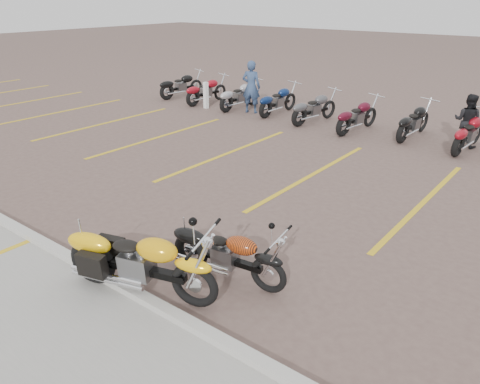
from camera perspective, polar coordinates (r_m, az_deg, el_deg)
The scene contains 9 objects.
ground at distance 8.64m, azimuth -4.58°, elevation -5.37°, with size 100.00×100.00×0.00m, color brown.
curb at distance 7.48m, azimuth -15.12°, elevation -10.55°, with size 60.00×0.18×0.12m, color #ADAAA3.
parking_stripes at distance 11.62m, azimuth 8.80°, elevation 2.10°, with size 38.00×5.50×0.01m, color gold, non-canonical shape.
yellow_cruiser at distance 6.99m, azimuth -12.33°, elevation -8.55°, with size 2.39×0.84×1.01m.
flame_cruiser at distance 7.22m, azimuth -1.79°, elevation -7.74°, with size 1.99×0.42×0.82m.
person_a at distance 17.57m, azimuth 1.37°, elevation 12.68°, with size 0.69×0.45×1.90m, color navy.
person_b at distance 14.94m, azimuth 25.96°, elevation 7.82°, with size 0.74×0.58×1.53m, color black.
bollard at distance 18.38m, azimuth -4.18°, elevation 11.67°, with size 0.15×0.15×1.00m, color white.
bg_bike_row at distance 15.15m, azimuth 20.12°, elevation 8.08°, with size 20.63×2.05×1.10m.
Camera 1 is at (5.21, -5.54, 4.10)m, focal length 35.00 mm.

